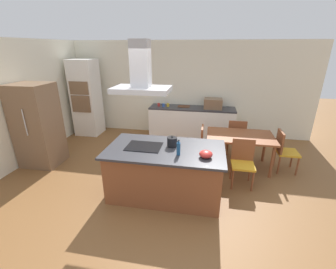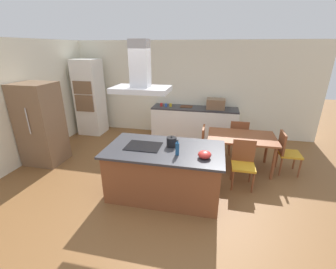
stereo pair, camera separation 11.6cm
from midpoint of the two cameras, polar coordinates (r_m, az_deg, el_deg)
ground at (r=5.61m, az=3.25°, el=-5.59°), size 16.00×16.00×0.00m
wall_back at (r=6.84m, az=5.85°, el=11.21°), size 7.20×0.10×2.70m
wall_left at (r=6.23m, az=-30.81°, el=7.36°), size 0.10×8.80×2.70m
kitchen_island at (r=4.09m, az=0.01°, el=-9.19°), size 2.01×1.13×0.90m
cooktop at (r=3.97m, az=-5.33°, el=-2.92°), size 0.60×0.44×0.01m
tea_kettle at (r=3.93m, az=1.77°, el=-1.86°), size 0.22×0.17×0.19m
olive_oil_bottle at (r=3.62m, az=3.27°, el=-3.57°), size 0.06×0.06×0.26m
mixing_bowl at (r=3.59m, az=10.09°, el=-5.00°), size 0.21×0.21×0.11m
back_counter at (r=6.68m, az=7.05°, el=2.95°), size 2.43×0.62×0.90m
countertop_microwave at (r=6.50m, az=12.39°, el=7.51°), size 0.50×0.38×0.28m
coffee_mug_red at (r=6.67m, az=-1.17°, el=7.50°), size 0.08×0.08×0.09m
coffee_mug_blue at (r=6.62m, az=0.01°, el=7.40°), size 0.08×0.08×0.09m
coffee_mug_yellow at (r=6.63m, az=1.15°, el=7.42°), size 0.08×0.08×0.09m
cutting_board at (r=6.63m, az=5.17°, el=7.00°), size 0.34×0.24×0.02m
wall_oven_stack at (r=7.24m, az=-18.56°, el=8.78°), size 0.70×0.66×2.20m
refrigerator at (r=5.76m, az=-28.83°, el=2.25°), size 0.80×0.73×1.82m
dining_table at (r=5.12m, az=18.54°, el=-1.23°), size 1.40×0.90×0.75m
chair_facing_back_wall at (r=5.79m, az=17.76°, el=-0.22°), size 0.42×0.42×0.89m
chair_at_left_end at (r=5.14m, az=8.18°, el=-2.10°), size 0.42×0.42×0.89m
chair_at_right_end at (r=5.37m, az=28.06°, el=-3.49°), size 0.42×0.42×0.89m
chair_facing_island at (r=4.58m, az=19.06°, el=-6.18°), size 0.42×0.42×0.89m
range_hood at (r=3.65m, az=-5.98°, el=14.47°), size 0.90×0.55×0.78m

